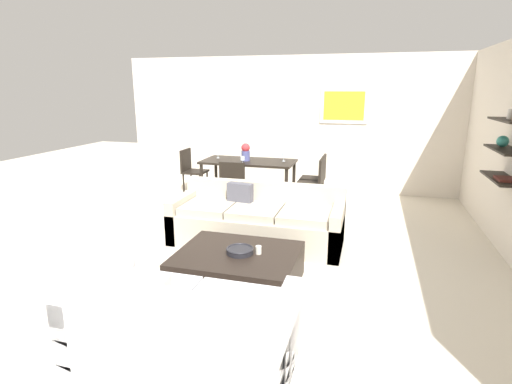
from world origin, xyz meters
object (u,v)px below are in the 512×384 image
(sofa_beige, at_px, (257,222))
(decorative_bowl, at_px, (240,250))
(candle_jar, at_px, (259,250))
(dining_chair_foot, at_px, (234,183))
(dining_chair_left_far, at_px, (191,168))
(centerpiece_vase, at_px, (246,152))
(coffee_table, at_px, (238,269))
(dining_table, at_px, (248,165))
(wine_glass_foot, at_px, (243,159))
(dining_chair_right_far, at_px, (317,175))
(loveseat_white, at_px, (183,329))
(dining_chair_right_near, at_px, (314,180))
(wine_glass_left_far, at_px, (218,151))
(wine_glass_right_far, at_px, (284,154))

(sofa_beige, xyz_separation_m, decorative_bowl, (0.17, -1.28, 0.12))
(candle_jar, xyz_separation_m, dining_chair_foot, (-1.12, 2.48, 0.08))
(sofa_beige, xyz_separation_m, dining_chair_left_far, (-2.02, 2.26, 0.21))
(sofa_beige, height_order, centerpiece_vase, centerpiece_vase)
(coffee_table, distance_m, centerpiece_vase, 3.51)
(dining_table, relative_size, wine_glass_foot, 12.39)
(dining_chair_right_far, relative_size, wine_glass_foot, 6.31)
(loveseat_white, relative_size, wine_glass_foot, 12.04)
(dining_table, bearing_deg, decorative_bowl, -74.54)
(dining_chair_right_near, relative_size, wine_glass_left_far, 4.72)
(candle_jar, xyz_separation_m, wine_glass_right_far, (-0.47, 3.42, 0.45))
(wine_glass_right_far, bearing_deg, candle_jar, -82.19)
(sofa_beige, relative_size, dining_chair_left_far, 2.62)
(coffee_table, relative_size, wine_glass_foot, 9.12)
(dining_chair_left_far, bearing_deg, decorative_bowl, -58.18)
(decorative_bowl, bearing_deg, wine_glass_right_far, 94.57)
(sofa_beige, height_order, loveseat_white, same)
(wine_glass_foot, height_order, centerpiece_vase, centerpiece_vase)
(decorative_bowl, distance_m, centerpiece_vase, 3.50)
(dining_chair_right_near, distance_m, dining_chair_right_far, 0.38)
(coffee_table, xyz_separation_m, centerpiece_vase, (-0.94, 3.31, 0.72))
(loveseat_white, distance_m, candle_jar, 1.35)
(decorative_bowl, distance_m, dining_chair_right_far, 3.56)
(coffee_table, height_order, wine_glass_right_far, wine_glass_right_far)
(dining_chair_right_near, bearing_deg, wine_glass_foot, -172.31)
(coffee_table, height_order, dining_table, dining_table)
(candle_jar, distance_m, dining_chair_foot, 2.73)
(coffee_table, bearing_deg, dining_table, 105.04)
(sofa_beige, distance_m, coffee_table, 1.28)
(dining_chair_right_near, height_order, centerpiece_vase, centerpiece_vase)
(dining_chair_right_far, xyz_separation_m, wine_glass_foot, (-1.27, -0.55, 0.34))
(coffee_table, distance_m, wine_glass_foot, 3.18)
(coffee_table, height_order, dining_chair_left_far, dining_chair_left_far)
(loveseat_white, relative_size, decorative_bowl, 5.74)
(dining_chair_right_near, relative_size, dining_chair_right_far, 1.00)
(coffee_table, relative_size, wine_glass_left_far, 6.82)
(candle_jar, distance_m, dining_chair_left_far, 4.24)
(candle_jar, bearing_deg, dining_table, 108.68)
(sofa_beige, relative_size, candle_jar, 26.67)
(wine_glass_left_far, relative_size, wine_glass_foot, 1.34)
(candle_jar, relative_size, wine_glass_right_far, 0.49)
(loveseat_white, height_order, dining_chair_foot, dining_chair_foot)
(dining_chair_right_far, distance_m, centerpiece_vase, 1.40)
(wine_glass_left_far, bearing_deg, centerpiece_vase, -12.51)
(dining_chair_right_far, bearing_deg, dining_chair_foot, -141.31)
(sofa_beige, xyz_separation_m, dining_chair_right_near, (0.52, 1.88, 0.21))
(dining_chair_foot, distance_m, dining_chair_left_far, 1.63)
(loveseat_white, xyz_separation_m, dining_chair_foot, (-0.89, 3.81, 0.21))
(sofa_beige, distance_m, wine_glass_right_far, 2.26)
(decorative_bowl, xyz_separation_m, wine_glass_right_far, (-0.28, 3.46, 0.46))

